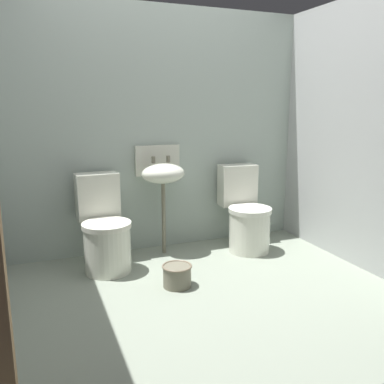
{
  "coord_description": "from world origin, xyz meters",
  "views": [
    {
      "loc": [
        -1.13,
        -2.6,
        1.36
      ],
      "look_at": [
        0.0,
        0.27,
        0.7
      ],
      "focal_mm": 38.47,
      "sensor_mm": 36.0,
      "label": 1
    }
  ],
  "objects_px": {
    "toilet_right": "(246,216)",
    "bucket": "(177,275)",
    "toilet_left": "(104,231)",
    "sink": "(162,173)"
  },
  "relations": [
    {
      "from": "toilet_right",
      "to": "sink",
      "type": "xyz_separation_m",
      "value": [
        -0.77,
        0.19,
        0.43
      ]
    },
    {
      "from": "toilet_left",
      "to": "bucket",
      "type": "distance_m",
      "value": 0.75
    },
    {
      "from": "bucket",
      "to": "toilet_left",
      "type": "bearing_deg",
      "value": 127.83
    },
    {
      "from": "toilet_right",
      "to": "bucket",
      "type": "xyz_separation_m",
      "value": [
        -0.89,
        -0.57,
        -0.23
      ]
    },
    {
      "from": "sink",
      "to": "bucket",
      "type": "bearing_deg",
      "value": -99.66
    },
    {
      "from": "toilet_left",
      "to": "sink",
      "type": "distance_m",
      "value": 0.74
    },
    {
      "from": "toilet_left",
      "to": "sink",
      "type": "bearing_deg",
      "value": -165.02
    },
    {
      "from": "toilet_left",
      "to": "sink",
      "type": "xyz_separation_m",
      "value": [
        0.57,
        0.19,
        0.43
      ]
    },
    {
      "from": "toilet_right",
      "to": "sink",
      "type": "bearing_deg",
      "value": -9.82
    },
    {
      "from": "sink",
      "to": "toilet_left",
      "type": "bearing_deg",
      "value": -161.69
    }
  ]
}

